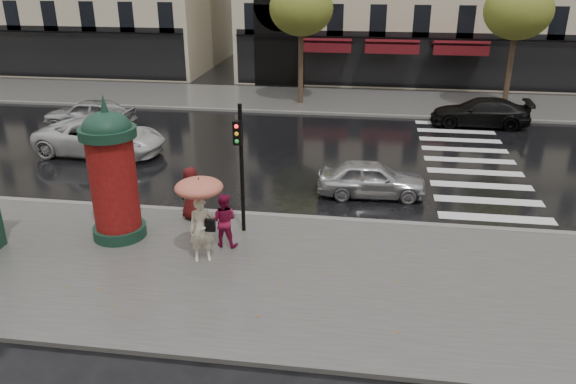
% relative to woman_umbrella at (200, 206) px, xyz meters
% --- Properties ---
extents(ground, '(160.00, 160.00, 0.00)m').
position_rel_woman_umbrella_xyz_m(ground, '(2.38, 0.10, -1.70)').
color(ground, black).
rests_on(ground, ground).
extents(near_sidewalk, '(90.00, 7.00, 0.12)m').
position_rel_woman_umbrella_xyz_m(near_sidewalk, '(2.38, -0.40, -1.64)').
color(near_sidewalk, '#474744').
rests_on(near_sidewalk, ground).
extents(far_sidewalk, '(90.00, 6.00, 0.12)m').
position_rel_woman_umbrella_xyz_m(far_sidewalk, '(2.38, 19.10, -1.64)').
color(far_sidewalk, '#474744').
rests_on(far_sidewalk, ground).
extents(near_kerb, '(90.00, 0.25, 0.14)m').
position_rel_woman_umbrella_xyz_m(near_kerb, '(2.38, 3.10, -1.63)').
color(near_kerb, slate).
rests_on(near_kerb, ground).
extents(far_kerb, '(90.00, 0.25, 0.14)m').
position_rel_woman_umbrella_xyz_m(far_kerb, '(2.38, 16.10, -1.63)').
color(far_kerb, slate).
rests_on(far_kerb, ground).
extents(zebra_crossing, '(3.60, 11.75, 0.01)m').
position_rel_woman_umbrella_xyz_m(zebra_crossing, '(8.38, 9.70, -1.69)').
color(zebra_crossing, silver).
rests_on(zebra_crossing, ground).
extents(tree_far_left, '(3.40, 3.40, 6.64)m').
position_rel_woman_umbrella_xyz_m(tree_far_left, '(0.38, 18.10, 3.47)').
color(tree_far_left, '#38281C').
rests_on(tree_far_left, ground).
extents(tree_far_right, '(3.40, 3.40, 6.64)m').
position_rel_woman_umbrella_xyz_m(tree_far_right, '(11.38, 18.10, 3.47)').
color(tree_far_right, '#38281C').
rests_on(tree_far_right, ground).
extents(woman_umbrella, '(1.25, 1.25, 2.40)m').
position_rel_woman_umbrella_xyz_m(woman_umbrella, '(0.00, 0.00, 0.00)').
color(woman_umbrella, beige).
rests_on(woman_umbrella, near_sidewalk).
extents(woman_red, '(0.79, 0.63, 1.55)m').
position_rel_woman_umbrella_xyz_m(woman_red, '(0.36, 0.89, -0.80)').
color(woman_red, maroon).
rests_on(woman_red, near_sidewalk).
extents(man_burgundy, '(0.92, 0.71, 1.67)m').
position_rel_woman_umbrella_xyz_m(man_burgundy, '(-1.07, 2.50, -0.74)').
color(man_burgundy, '#4A0E0F').
rests_on(man_burgundy, near_sidewalk).
extents(morris_column, '(1.56, 1.56, 4.19)m').
position_rel_woman_umbrella_xyz_m(morris_column, '(-2.81, 1.03, 0.43)').
color(morris_column, '#143326').
rests_on(morris_column, near_sidewalk).
extents(traffic_light, '(0.26, 0.37, 3.84)m').
position_rel_woman_umbrella_xyz_m(traffic_light, '(0.67, 1.83, 0.75)').
color(traffic_light, black).
rests_on(traffic_light, near_sidewalk).
extents(car_silver, '(3.78, 1.68, 1.26)m').
position_rel_woman_umbrella_xyz_m(car_silver, '(4.42, 5.41, -1.07)').
color(car_silver, silver).
rests_on(car_silver, ground).
extents(car_white, '(5.50, 2.81, 1.49)m').
position_rel_woman_umbrella_xyz_m(car_white, '(-6.81, 8.32, -0.96)').
color(car_white, silver).
rests_on(car_white, ground).
extents(car_black, '(4.76, 2.12, 1.36)m').
position_rel_woman_umbrella_xyz_m(car_black, '(9.61, 15.10, -1.02)').
color(car_black, black).
rests_on(car_black, ground).
extents(car_far_silver, '(4.45, 2.01, 1.48)m').
position_rel_woman_umbrella_xyz_m(car_far_silver, '(-9.03, 11.78, -0.96)').
color(car_far_silver, '#BABBC0').
rests_on(car_far_silver, ground).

